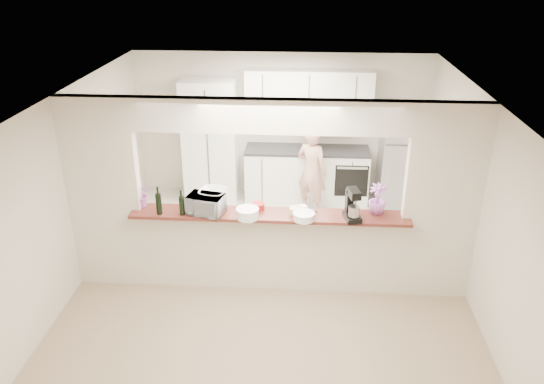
# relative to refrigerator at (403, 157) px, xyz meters

# --- Properties ---
(floor) EXTENTS (6.00, 6.00, 0.00)m
(floor) POSITION_rel_refrigerator_xyz_m (-2.05, -2.65, -0.85)
(floor) COLOR tan
(floor) RESTS_ON ground
(tile_overlay) EXTENTS (5.00, 2.90, 0.01)m
(tile_overlay) POSITION_rel_refrigerator_xyz_m (-2.05, -1.10, -0.84)
(tile_overlay) COLOR beige
(tile_overlay) RESTS_ON floor
(partition) EXTENTS (5.00, 0.15, 2.50)m
(partition) POSITION_rel_refrigerator_xyz_m (-2.05, -2.65, 0.63)
(partition) COLOR beige
(partition) RESTS_ON floor
(bar_counter) EXTENTS (3.40, 0.38, 1.09)m
(bar_counter) POSITION_rel_refrigerator_xyz_m (-2.05, -2.65, -0.27)
(bar_counter) COLOR beige
(bar_counter) RESTS_ON floor
(kitchen_cabinets) EXTENTS (3.15, 0.62, 2.25)m
(kitchen_cabinets) POSITION_rel_refrigerator_xyz_m (-2.24, 0.07, 0.12)
(kitchen_cabinets) COLOR white
(kitchen_cabinets) RESTS_ON floor
(refrigerator) EXTENTS (0.75, 0.70, 1.70)m
(refrigerator) POSITION_rel_refrigerator_xyz_m (0.00, 0.00, 0.00)
(refrigerator) COLOR #AAABAF
(refrigerator) RESTS_ON floor
(flower_left) EXTENTS (0.34, 0.31, 0.31)m
(flower_left) POSITION_rel_refrigerator_xyz_m (-3.65, -2.60, 0.40)
(flower_left) COLOR #DC74CE
(flower_left) RESTS_ON bar_counter
(wine_bottle_a) EXTENTS (0.06, 0.06, 0.32)m
(wine_bottle_a) POSITION_rel_refrigerator_xyz_m (-3.10, -2.80, 0.37)
(wine_bottle_a) COLOR black
(wine_bottle_a) RESTS_ON bar_counter
(wine_bottle_b) EXTENTS (0.07, 0.07, 0.36)m
(wine_bottle_b) POSITION_rel_refrigerator_xyz_m (-3.38, -2.80, 0.38)
(wine_bottle_b) COLOR black
(wine_bottle_b) RESTS_ON bar_counter
(toaster_oven) EXTENTS (0.49, 0.38, 0.24)m
(toaster_oven) POSITION_rel_refrigerator_xyz_m (-2.82, -2.75, 0.36)
(toaster_oven) COLOR #A6A5AA
(toaster_oven) RESTS_ON bar_counter
(serving_bowls) EXTENTS (0.40, 0.40, 0.25)m
(serving_bowls) POSITION_rel_refrigerator_xyz_m (-2.75, -2.60, 0.36)
(serving_bowls) COLOR white
(serving_bowls) RESTS_ON bar_counter
(plate_stack_a) EXTENTS (0.27, 0.27, 0.13)m
(plate_stack_a) POSITION_rel_refrigerator_xyz_m (-2.30, -2.84, 0.30)
(plate_stack_a) COLOR white
(plate_stack_a) RESTS_ON bar_counter
(plate_stack_b) EXTENTS (0.26, 0.26, 0.09)m
(plate_stack_b) POSITION_rel_refrigerator_xyz_m (-1.63, -2.84, 0.29)
(plate_stack_b) COLOR white
(plate_stack_b) RESTS_ON bar_counter
(red_bowl) EXTENTS (0.16, 0.16, 0.08)m
(red_bowl) POSITION_rel_refrigerator_xyz_m (-2.20, -2.58, 0.28)
(red_bowl) COLOR maroon
(red_bowl) RESTS_ON bar_counter
(tan_bowl) EXTENTS (0.17, 0.17, 0.08)m
(tan_bowl) POSITION_rel_refrigerator_xyz_m (-1.73, -2.68, 0.28)
(tan_bowl) COLOR #CDB890
(tan_bowl) RESTS_ON bar_counter
(utensil_caddy) EXTENTS (0.28, 0.23, 0.23)m
(utensil_caddy) POSITION_rel_refrigerator_xyz_m (-1.60, -2.60, 0.34)
(utensil_caddy) COLOR silver
(utensil_caddy) RESTS_ON bar_counter
(stand_mixer) EXTENTS (0.22, 0.30, 0.40)m
(stand_mixer) POSITION_rel_refrigerator_xyz_m (-1.06, -2.79, 0.42)
(stand_mixer) COLOR black
(stand_mixer) RESTS_ON bar_counter
(flower_right) EXTENTS (0.24, 0.24, 0.38)m
(flower_right) POSITION_rel_refrigerator_xyz_m (-0.75, -2.60, 0.43)
(flower_right) COLOR #BA66BD
(flower_right) RESTS_ON bar_counter
(person) EXTENTS (0.65, 0.59, 1.49)m
(person) POSITION_rel_refrigerator_xyz_m (-1.52, -0.47, -0.11)
(person) COLOR tan
(person) RESTS_ON floor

